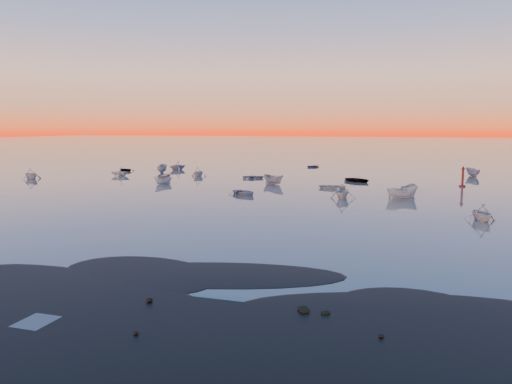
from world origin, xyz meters
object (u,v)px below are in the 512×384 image
at_px(boat_near_center, 402,198).
at_px(boat_near_right, 342,198).
at_px(channel_marker, 463,178).
at_px(boat_near_left, 244,195).

relative_size(boat_near_center, boat_near_right, 1.09).
height_order(boat_near_right, channel_marker, channel_marker).
bearing_deg(boat_near_right, channel_marker, -130.94).
bearing_deg(boat_near_center, boat_near_right, 76.08).
xyz_separation_m(boat_near_right, channel_marker, (15.36, 17.72, 1.27)).
xyz_separation_m(boat_near_center, boat_near_right, (-7.11, -2.29, 0.00)).
relative_size(boat_near_left, channel_marker, 1.36).
bearing_deg(boat_near_left, boat_near_right, -45.24).
distance_m(boat_near_left, boat_near_right, 12.75).
height_order(boat_near_left, boat_near_center, boat_near_center).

